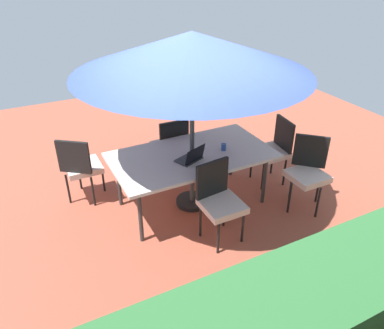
% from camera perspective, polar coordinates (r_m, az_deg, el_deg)
% --- Properties ---
extents(ground_plane, '(10.00, 10.00, 0.02)m').
position_cam_1_polar(ground_plane, '(5.30, -0.00, -5.91)').
color(ground_plane, '#9E4C38').
extents(hedge_row, '(6.30, 0.72, 1.20)m').
position_cam_1_polar(hedge_row, '(3.38, 22.15, -20.52)').
color(hedge_row, '#2D6633').
rests_on(hedge_row, ground_plane).
extents(dining_table, '(2.08, 1.13, 0.77)m').
position_cam_1_polar(dining_table, '(4.90, -0.00, 1.08)').
color(dining_table, silver).
rests_on(dining_table, ground_plane).
extents(patio_umbrella, '(2.78, 2.78, 2.30)m').
position_cam_1_polar(patio_umbrella, '(4.42, -0.00, 16.44)').
color(patio_umbrella, '#4C4C4C').
rests_on(patio_umbrella, ground_plane).
extents(chair_northwest, '(0.59, 0.59, 0.98)m').
position_cam_1_polar(chair_northwest, '(5.20, 17.06, -0.76)').
color(chair_northwest, beige).
rests_on(chair_northwest, ground_plane).
extents(chair_west, '(0.49, 0.48, 0.98)m').
position_cam_1_polar(chair_west, '(5.64, 12.20, 2.45)').
color(chair_west, beige).
rests_on(chair_west, ground_plane).
extents(chair_south, '(0.46, 0.47, 0.98)m').
position_cam_1_polar(chair_south, '(5.62, -3.21, 3.02)').
color(chair_south, beige).
rests_on(chair_south, ground_plane).
extents(chair_southeast, '(0.58, 0.58, 0.98)m').
position_cam_1_polar(chair_southeast, '(5.29, -16.42, -0.11)').
color(chair_southeast, beige).
rests_on(chair_southeast, ground_plane).
extents(chair_north, '(0.47, 0.48, 0.98)m').
position_cam_1_polar(chair_north, '(4.42, 4.11, -5.18)').
color(chair_north, beige).
rests_on(chair_north, ground_plane).
extents(laptop, '(0.39, 0.34, 0.21)m').
position_cam_1_polar(laptop, '(4.70, -0.15, 1.05)').
color(laptop, '#2D2D33').
rests_on(laptop, dining_table).
extents(cup, '(0.07, 0.07, 0.09)m').
position_cam_1_polar(cup, '(4.98, 4.80, 2.64)').
color(cup, '#334C99').
rests_on(cup, dining_table).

